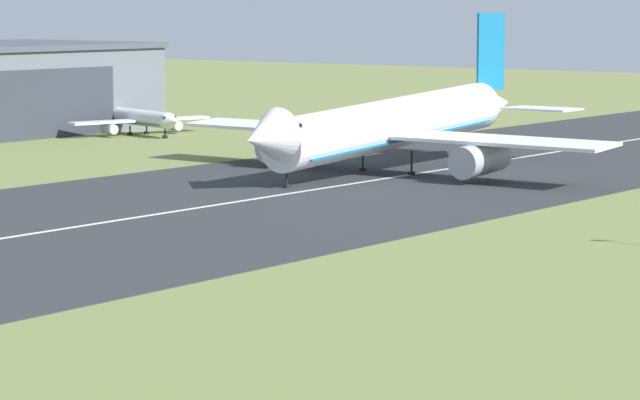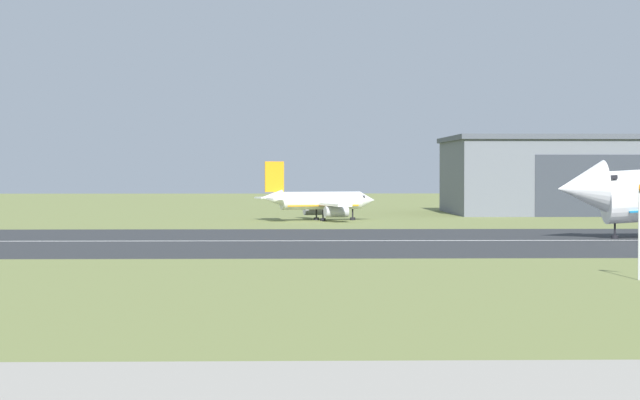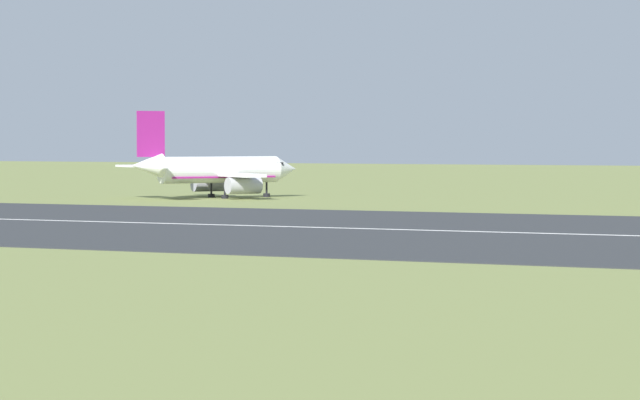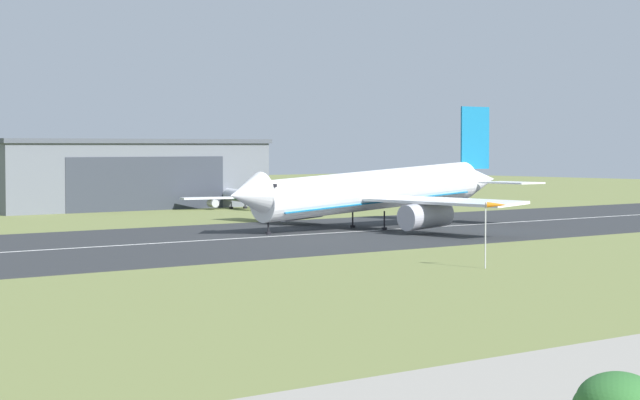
# 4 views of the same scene
# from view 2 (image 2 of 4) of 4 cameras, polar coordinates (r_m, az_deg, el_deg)

# --- Properties ---
(runway_strip) EXTENTS (460.41, 55.21, 0.06)m
(runway_strip) POSITION_cam_2_polar(r_m,az_deg,el_deg) (140.83, -11.18, -1.87)
(runway_strip) COLOR #2B2D30
(runway_strip) RESTS_ON ground_plane
(runway_centreline) EXTENTS (414.37, 0.70, 0.01)m
(runway_centreline) POSITION_cam_2_polar(r_m,az_deg,el_deg) (140.83, -11.18, -1.85)
(runway_centreline) COLOR silver
(runway_centreline) RESTS_ON runway_strip
(hangar_building) EXTENTS (61.37, 35.16, 14.16)m
(hangar_building) POSITION_cam_2_polar(r_m,az_deg,el_deg) (235.56, 13.31, 1.12)
(hangar_building) COLOR slate
(hangar_building) RESTS_ON ground_plane
(airplane_parked_far_east) EXTENTS (19.67, 21.35, 9.31)m
(airplane_parked_far_east) POSITION_cam_2_polar(r_m,az_deg,el_deg) (196.56, -0.04, -0.06)
(airplane_parked_far_east) COLOR white
(airplane_parked_far_east) RESTS_ON ground_plane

